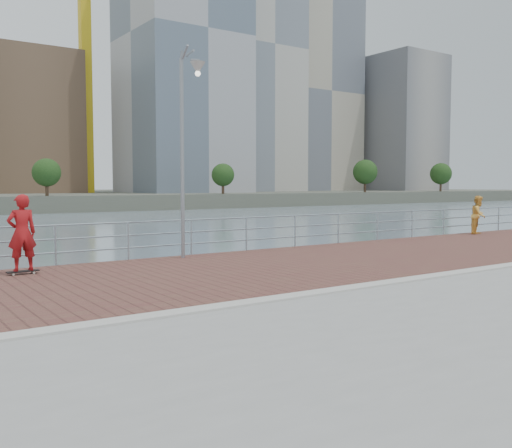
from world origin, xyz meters
TOP-DOWN VIEW (x-y plane):
  - water at (0.00, 0.00)m, footprint 400.00×400.00m
  - brick_lane at (0.00, 3.60)m, footprint 40.00×6.80m
  - curb at (0.00, 0.00)m, footprint 40.00×0.40m
  - guardrail at (0.00, 7.00)m, footprint 39.06×0.06m
  - street_lamp at (0.49, 6.07)m, footprint 0.43×1.25m
  - skateboard at (-4.16, 5.92)m, footprint 0.75×0.21m
  - skateboarder at (-4.16, 5.92)m, footprint 0.69×0.46m
  - bystander at (14.83, 6.31)m, footprint 0.96×0.84m
  - tower_crane at (27.36, 104.00)m, footprint 47.00×2.00m
  - skyline at (31.87, 104.41)m, footprint 233.00×41.00m
  - shoreline_trees at (22.03, 77.00)m, footprint 170.03×5.15m

SIDE VIEW (x-z plane):
  - water at x=0.00m, z-range -2.00..-2.00m
  - brick_lane at x=0.00m, z-range 0.00..0.02m
  - curb at x=0.00m, z-range 0.00..0.06m
  - skateboard at x=-4.16m, z-range 0.04..0.13m
  - guardrail at x=0.00m, z-range 0.13..1.25m
  - bystander at x=14.83m, z-range 0.02..1.70m
  - skateboarder at x=-4.16m, z-range 0.10..1.96m
  - street_lamp at x=0.49m, z-range 1.24..7.11m
  - shoreline_trees at x=22.03m, z-range 1.02..7.88m
  - skyline at x=31.87m, z-range -8.46..59.22m
  - tower_crane at x=27.36m, z-range 8.15..58.85m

